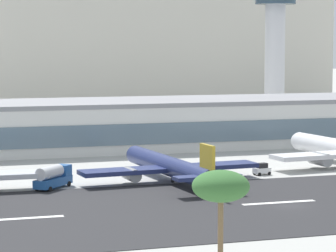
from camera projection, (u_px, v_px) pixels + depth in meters
name	position (u px, v px, depth m)	size (l,w,h in m)	color
ground_plane	(291.00, 207.00, 124.58)	(1400.00, 1400.00, 0.00)	#A8A8A3
runway_strip	(281.00, 203.00, 127.70)	(800.00, 43.97, 0.08)	#262628
runway_centreline_dash_3	(21.00, 218.00, 115.70)	(12.00, 1.20, 0.01)	white
runway_centreline_dash_4	(279.00, 202.00, 127.57)	(12.00, 1.20, 0.01)	white
terminal_building	(108.00, 124.00, 195.67)	(151.24, 28.27, 11.31)	silver
control_tower	(275.00, 33.00, 254.53)	(13.31, 13.31, 43.59)	silver
distant_hotel_block	(135.00, 47.00, 306.37)	(147.86, 28.43, 47.58)	beige
airliner_gold_tail_gate_1	(172.00, 168.00, 146.77)	(33.21, 39.72, 8.29)	navy
service_fuel_truck_0	(53.00, 177.00, 140.45)	(7.62, 8.05, 3.95)	#23569E
service_baggage_tug_1	(262.00, 169.00, 155.69)	(3.46, 2.42, 2.20)	white
palm_tree_1	(221.00, 188.00, 79.01)	(5.52, 5.52, 12.20)	brown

